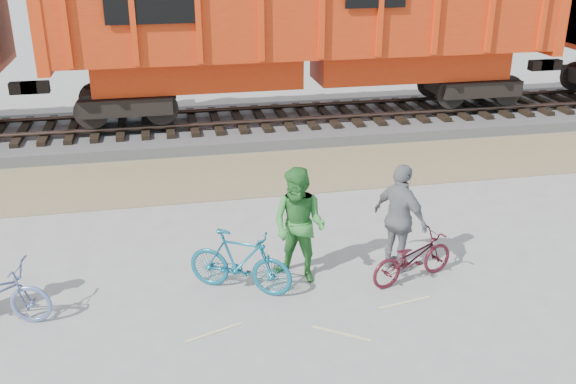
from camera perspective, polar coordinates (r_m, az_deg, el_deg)
name	(u,v)px	position (r m, az deg, el deg)	size (l,w,h in m)	color
ground	(272,296)	(10.33, -1.41, -9.26)	(120.00, 120.00, 0.00)	#9E9E99
gravel_strip	(231,175)	(15.24, -5.10, 1.51)	(120.00, 3.00, 0.02)	#93815B
ballast_bed	(216,128)	(18.49, -6.42, 5.70)	(120.00, 4.00, 0.30)	slate
track	(216,117)	(18.40, -6.46, 6.66)	(120.00, 2.60, 0.24)	black
hopper_car_center	(307,23)	(18.31, 1.74, 14.81)	(14.00, 3.13, 4.65)	black
bicycle_teal	(240,262)	(10.25, -4.29, -6.20)	(0.49, 1.74, 1.05)	#136481
bicycle_maroon	(413,258)	(10.77, 11.01, -5.75)	(0.55, 1.59, 0.83)	#4B131E
person_man	(299,226)	(10.37, 0.98, -3.00)	(0.94, 0.74, 1.94)	#317E32
person_woman	(400,219)	(10.83, 9.94, -2.35)	(1.11, 0.46, 1.90)	slate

